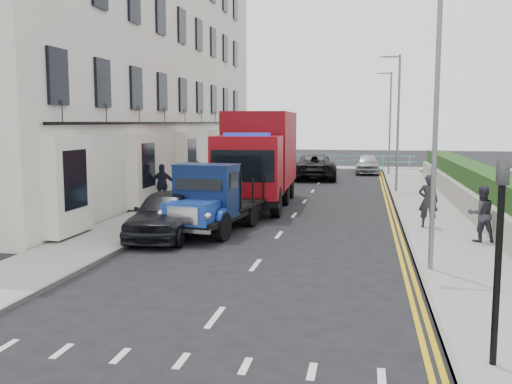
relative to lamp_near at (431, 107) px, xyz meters
name	(u,v)px	position (x,y,z in m)	size (l,w,h in m)	color
ground	(269,248)	(-4.18, 2.00, -4.00)	(120.00, 120.00, 0.00)	black
pavement_west	(190,200)	(-9.38, 11.00, -3.94)	(2.40, 38.00, 0.12)	gray
pavement_east	(426,206)	(1.12, 11.00, -3.94)	(2.60, 38.00, 0.12)	gray
promenade	(330,168)	(-4.18, 31.00, -3.94)	(30.00, 2.50, 0.12)	gray
sea_plane	(345,150)	(-4.18, 62.00, -4.00)	(120.00, 120.00, 0.00)	slate
terrace_west	(133,55)	(-13.65, 15.00, 3.17)	(6.31, 30.20, 14.25)	silver
garden_east	(474,188)	(3.03, 11.00, -3.10)	(1.45, 28.00, 1.75)	#B2AD9E
seafront_railing	(330,162)	(-4.18, 30.20, -3.42)	(13.00, 0.08, 1.11)	#59B2A5
lamp_near	(431,107)	(0.00, 0.00, 0.00)	(1.23, 0.18, 7.00)	slate
lamp_mid	(396,115)	(0.00, 16.00, 0.00)	(1.23, 0.18, 7.00)	slate
lamp_far	(388,117)	(0.00, 26.00, 0.00)	(1.23, 0.18, 7.00)	slate
traffic_signal	(500,233)	(0.42, -5.50, -1.92)	(0.16, 0.20, 3.10)	black
bedford_lorry	(209,203)	(-6.42, 3.62, -2.95)	(2.54, 5.00, 2.27)	black
red_lorry	(259,156)	(-6.05, 10.48, -1.82)	(2.93, 7.89, 4.08)	black
parked_car_front	(167,214)	(-7.61, 3.00, -3.24)	(1.79, 4.46, 1.52)	black
parked_car_mid	(212,192)	(-7.76, 9.00, -3.28)	(1.51, 4.33, 1.43)	#5488B5
parked_car_rear	(270,175)	(-6.78, 17.72, -3.34)	(1.83, 4.50, 1.31)	#A2A2A7
seafront_car_left	(315,166)	(-4.68, 22.71, -3.19)	(2.68, 5.81, 1.62)	black
seafront_car_right	(368,164)	(-1.30, 27.06, -3.29)	(1.66, 4.13, 1.41)	#9B9B9F
pedestrian_east_near	(428,201)	(0.63, 5.71, -2.98)	(0.65, 0.43, 1.79)	#222328
pedestrian_east_far	(481,214)	(1.92, 3.57, -3.05)	(0.81, 0.63, 1.66)	#322F3A
pedestrian_west_near	(163,185)	(-9.79, 8.55, -2.99)	(1.05, 0.44, 1.78)	black
pedestrian_west_far	(196,175)	(-10.18, 14.62, -3.10)	(0.76, 0.49, 1.55)	#473733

